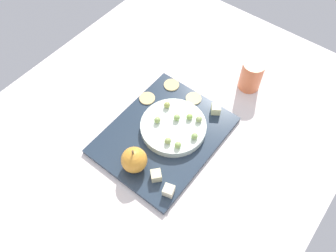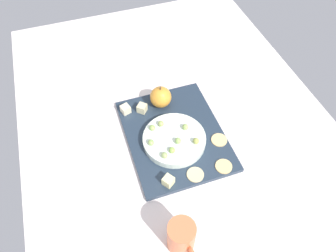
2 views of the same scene
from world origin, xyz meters
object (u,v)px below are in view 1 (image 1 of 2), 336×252
cheese_cube_1 (156,175)px  grape_1 (157,120)px  grape_0 (177,117)px  grape_4 (168,141)px  cheese_cube_2 (169,191)px  grape_7 (178,145)px  serving_dish (173,127)px  cracker_1 (171,85)px  cracker_0 (194,98)px  grape_6 (195,136)px  cup (251,75)px  grape_5 (167,105)px  apple_whole (134,160)px  grape_2 (190,117)px  grape_3 (199,119)px  cracker_2 (147,98)px  platter (164,135)px  cheese_cube_0 (216,109)px

cheese_cube_1 → grape_1: grape_1 is taller
grape_0 → grape_4: same height
cheese_cube_2 → grape_7: (11.10, 5.53, 1.72)cm
serving_dish → cracker_1: bearing=39.4°
cracker_0 → grape_6: 15.49cm
grape_7 → cup: 33.28cm
grape_5 → cracker_1: bearing=30.0°
cracker_1 → grape_6: bearing=-125.6°
apple_whole → grape_2: 20.24cm
grape_0 → grape_3: size_ratio=1.00×
grape_2 → cup: (23.80, -5.96, 0.50)cm
serving_dish → cracker_0: serving_dish is taller
cracker_1 → cracker_2: (-8.72, 2.56, 0.00)cm
platter → grape_6: grape_6 is taller
cheese_cube_1 → grape_0: 17.88cm
cheese_cube_1 → cheese_cube_2: (-1.26, -5.07, 0.00)cm
cheese_cube_2 → cracker_2: size_ratio=0.55×
cracker_0 → grape_3: 10.06cm
cheese_cube_2 → grape_4: (10.44, 8.41, 1.74)cm
grape_6 → platter: bearing=109.7°
apple_whole → cracker_1: apple_whole is taller
grape_3 → apple_whole: bearing=164.8°
cheese_cube_1 → grape_0: size_ratio=1.40×
serving_dish → cheese_cube_2: cheese_cube_2 is taller
cheese_cube_2 → grape_1: size_ratio=1.40×
cracker_0 → grape_4: 18.63cm
platter → grape_2: size_ratio=19.11×
apple_whole → cheese_cube_2: size_ratio=2.59×
cheese_cube_2 → cracker_2: cheese_cube_2 is taller
grape_2 → cheese_cube_2: bearing=-157.5°
apple_whole → grape_7: 12.26cm
grape_6 → grape_7: same height
grape_1 → cup: 32.72cm
grape_1 → cheese_cube_1: bearing=-142.4°
apple_whole → grape_2: size_ratio=3.64×
cheese_cube_1 → grape_3: 20.17cm
platter → grape_7: size_ratio=19.11×
cracker_0 → grape_5: grape_5 is taller
cheese_cube_0 → grape_7: bearing=177.1°
apple_whole → grape_7: (10.65, -6.07, -0.39)cm
cracker_1 → grape_3: size_ratio=2.53×
platter → cracker_2: (6.71, 11.71, 0.87)cm
cheese_cube_0 → cup: (15.84, -2.15, 2.21)cm
grape_1 → cracker_0: bearing=-9.1°
serving_dish → grape_1: bearing=116.2°
cracker_2 → cracker_1: bearing=-16.3°
grape_2 → grape_5: (-0.70, 7.54, 0.08)cm
grape_4 → grape_3: bearing=-12.9°
cheese_cube_0 → grape_1: size_ratio=1.40×
apple_whole → cup: bearing=-11.7°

